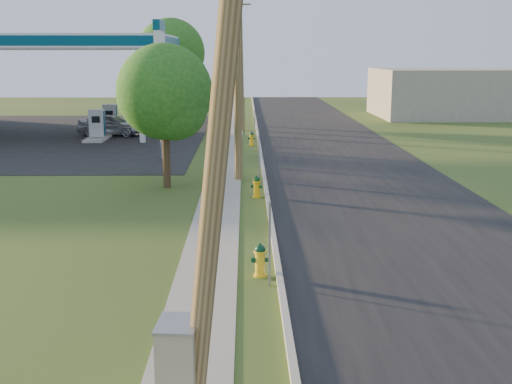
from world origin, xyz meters
The scene contains 23 objects.
ground_plane centered at (0.00, 0.00, 0.00)m, with size 140.00×140.00×0.00m, color #354819.
road centered at (4.50, 10.00, 0.01)m, with size 8.00×120.00×0.02m, color black.
curb centered at (0.50, 10.00, 0.07)m, with size 0.15×120.00×0.15m, color #A19E93.
sidewalk centered at (-1.25, 10.00, 0.01)m, with size 1.50×120.00×0.03m, color gray.
forecourt centered at (-16.00, 32.00, 0.01)m, with size 26.00×28.00×0.02m, color black.
utility_pole_near centered at (-0.60, -1.00, 4.80)m, with size 1.40×0.32×9.48m.
utility_pole_mid centered at (-0.60, 17.00, 4.95)m, with size 1.40×0.32×9.80m.
utility_pole_far centered at (-0.60, 35.00, 4.80)m, with size 1.40×0.32×9.50m.
sign_post_near centered at (0.25, 4.20, 1.00)m, with size 0.05×0.04×2.00m, color gray.
sign_post_mid centered at (0.25, 16.00, 1.00)m, with size 0.05×0.04×2.00m, color gray.
sign_post_far centered at (0.25, 28.20, 1.00)m, with size 0.05×0.04×2.00m, color gray.
gas_canopy centered at (-14.00, 32.00, 5.90)m, with size 18.18×9.18×6.40m.
fuel_pump_ne centered at (-9.50, 30.00, 0.72)m, with size 1.20×3.20×1.90m.
fuel_pump_se centered at (-9.50, 34.00, 0.72)m, with size 1.20×3.20×1.90m.
price_pylon centered at (-4.50, 22.50, 5.43)m, with size 0.34×2.04×6.85m.
distant_building centered at (18.00, 45.00, 2.00)m, with size 14.00×10.00×4.00m, color gray.
tree_verge centered at (-3.35, 15.36, 3.66)m, with size 3.75×3.75×5.68m.
tree_lot centered at (-5.95, 40.80, 5.13)m, with size 5.26×5.26×7.97m.
hydrant_near centered at (0.05, 4.84, 0.41)m, with size 0.43×0.38×0.83m.
hydrant_mid centered at (0.12, 13.50, 0.41)m, with size 0.43×0.38×0.83m.
hydrant_far centered at (0.06, 27.30, 0.41)m, with size 0.43×0.38×0.83m.
utility_cabinet centered at (-1.31, -0.95, 0.68)m, with size 0.66×0.84×1.36m.
car_silver centered at (-9.08, 32.17, 0.73)m, with size 1.72×4.28×1.46m, color #9EA1A6.
Camera 1 is at (-0.29, -9.81, 5.25)m, focal length 45.00 mm.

